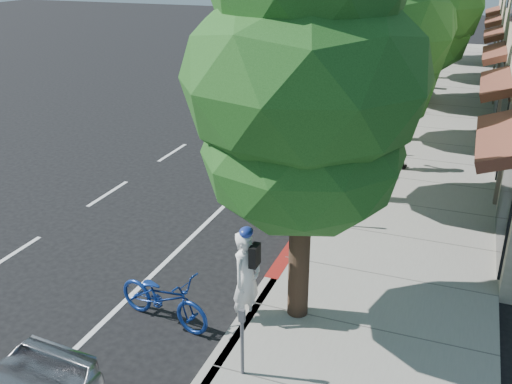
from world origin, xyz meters
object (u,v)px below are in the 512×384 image
at_px(silver_suv, 331,134).
at_px(dark_suv_far, 376,53).
at_px(street_tree_2, 400,31).
at_px(white_pickup, 381,83).
at_px(dark_sedan, 331,123).
at_px(street_tree_1, 371,37).
at_px(street_tree_0, 305,86).
at_px(cyclist, 247,279).
at_px(pedestrian, 396,139).
at_px(bicycle, 164,297).
at_px(street_tree_3, 420,7).

bearing_deg(silver_suv, dark_suv_far, 89.66).
height_order(street_tree_2, white_pickup, street_tree_2).
bearing_deg(silver_suv, white_pickup, 83.17).
xyz_separation_m(street_tree_2, dark_sedan, (-2.08, -0.92, -3.32)).
relative_size(street_tree_1, dark_sedan, 1.59).
distance_m(street_tree_2, silver_suv, 4.46).
height_order(street_tree_0, street_tree_2, street_tree_0).
bearing_deg(cyclist, dark_suv_far, 20.74).
distance_m(street_tree_0, pedestrian, 9.60).
distance_m(street_tree_1, dark_suv_far, 21.36).
relative_size(street_tree_2, dark_sedan, 1.42).
xyz_separation_m(street_tree_1, bicycle, (-2.38, -7.00, -4.08)).
bearing_deg(dark_sedan, bicycle, -86.28).
xyz_separation_m(bicycle, dark_sedan, (0.30, 12.08, 0.22)).
height_order(street_tree_2, dark_suv_far, street_tree_2).
bearing_deg(bicycle, street_tree_2, 0.92).
height_order(dark_sedan, dark_suv_far, dark_suv_far).
distance_m(dark_sedan, pedestrian, 3.42).
height_order(street_tree_1, street_tree_2, street_tree_1).
bearing_deg(dark_suv_far, cyclist, -84.81).
bearing_deg(dark_sedan, dark_suv_far, 98.87).
xyz_separation_m(street_tree_1, pedestrian, (0.55, 2.91, -3.53)).
relative_size(cyclist, white_pickup, 0.31).
xyz_separation_m(bicycle, silver_suv, (0.71, 10.41, 0.32)).
relative_size(street_tree_0, silver_suv, 1.18).
height_order(silver_suv, pedestrian, pedestrian).
height_order(street_tree_3, pedestrian, street_tree_3).
bearing_deg(pedestrian, street_tree_2, -90.97).
height_order(street_tree_3, dark_suv_far, street_tree_3).
bearing_deg(street_tree_0, white_pickup, 94.42).
distance_m(cyclist, bicycle, 1.65).
bearing_deg(pedestrian, street_tree_3, -97.61).
bearing_deg(dark_sedan, street_tree_3, 78.44).
bearing_deg(dark_sedan, pedestrian, -34.30).
distance_m(street_tree_3, white_pickup, 3.76).
bearing_deg(dark_suv_far, white_pickup, -78.37).
relative_size(street_tree_0, dark_sedan, 1.59).
distance_m(white_pickup, pedestrian, 9.42).
distance_m(street_tree_2, dark_sedan, 4.03).
distance_m(street_tree_3, dark_suv_far, 9.98).
bearing_deg(dark_sedan, silver_suv, -71.09).
bearing_deg(silver_suv, street_tree_0, -84.96).
bearing_deg(street_tree_3, silver_suv, -101.02).
height_order(street_tree_1, dark_suv_far, street_tree_1).
height_order(street_tree_2, street_tree_3, street_tree_3).
height_order(street_tree_3, bicycle, street_tree_3).
bearing_deg(bicycle, street_tree_3, 4.16).
bearing_deg(pedestrian, dark_suv_far, -89.55).
xyz_separation_m(white_pickup, dark_suv_far, (-1.70, 8.67, -0.06)).
bearing_deg(bicycle, dark_suv_far, 12.79).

